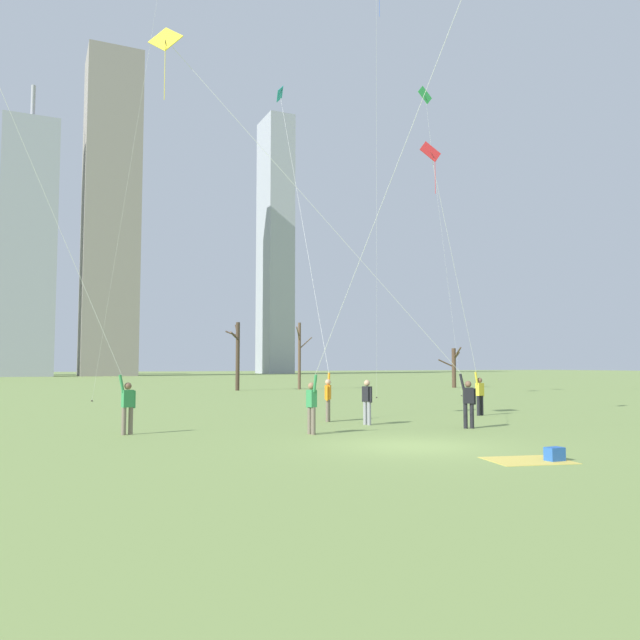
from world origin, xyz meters
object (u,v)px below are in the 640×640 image
object	(u,v)px
kite_flyer_midfield_center_orange	(346,313)
bystander_watching_nearby	(367,400)
kite_flyer_midfield_right_yellow	(416,338)
distant_kite_drifting_left_blue	(377,10)
picnic_spot	(543,457)
bare_tree_right_of_center	(237,354)
kite_flyer_far_back_red	(474,365)
kite_flyer_foreground_right_white	(75,278)
bare_tree_center	(300,354)
bare_tree_left_of_center	(454,366)
distant_kite_drifting_right_green	(427,115)
kite_flyer_foreground_left_teal	(317,325)

from	to	relation	value
kite_flyer_midfield_center_orange	bystander_watching_nearby	xyz separation A→B (m)	(2.78, 3.83, -2.77)
kite_flyer_midfield_right_yellow	distant_kite_drifting_left_blue	xyz separation A→B (m)	(5.22, 11.67, 19.04)
picnic_spot	bare_tree_right_of_center	size ratio (longest dim) A/B	0.36
distant_kite_drifting_left_blue	bare_tree_right_of_center	xyz separation A→B (m)	(-1.26, 22.03, -19.01)
kite_flyer_far_back_red	bare_tree_right_of_center	distance (m)	30.02
kite_flyer_foreground_right_white	bystander_watching_nearby	world-z (taller)	kite_flyer_foreground_right_white
distant_kite_drifting_left_blue	kite_flyer_far_back_red	bearing A→B (deg)	-89.17
kite_flyer_midfield_right_yellow	bystander_watching_nearby	bearing A→B (deg)	107.45
bystander_watching_nearby	bare_tree_center	bearing A→B (deg)	71.73
bare_tree_left_of_center	bystander_watching_nearby	bearing A→B (deg)	-130.90
kite_flyer_far_back_red	kite_flyer_midfield_right_yellow	distance (m)	6.57
kite_flyer_midfield_center_orange	kite_flyer_midfield_right_yellow	distance (m)	3.88
distant_kite_drifting_right_green	picnic_spot	xyz separation A→B (m)	(-12.70, -23.05, -18.64)
kite_flyer_far_back_red	bare_tree_right_of_center	xyz separation A→B (m)	(-1.38, 29.97, 0.93)
kite_flyer_midfield_right_yellow	bare_tree_right_of_center	distance (m)	33.93
kite_flyer_midfield_center_orange	distant_kite_drifting_left_blue	bearing A→B (deg)	56.90
kite_flyer_midfield_right_yellow	kite_flyer_foreground_left_teal	world-z (taller)	kite_flyer_foreground_left_teal
bystander_watching_nearby	kite_flyer_midfield_center_orange	bearing A→B (deg)	-125.91
kite_flyer_foreground_right_white	picnic_spot	bearing A→B (deg)	-43.59
kite_flyer_midfield_right_yellow	distant_kite_drifting_right_green	size ratio (longest dim) A/B	0.63
distant_kite_drifting_right_green	bare_tree_left_of_center	size ratio (longest dim) A/B	5.36
distant_kite_drifting_left_blue	bare_tree_left_of_center	world-z (taller)	distant_kite_drifting_left_blue
kite_flyer_foreground_right_white	kite_flyer_foreground_left_teal	bearing A→B (deg)	22.15
kite_flyer_foreground_left_teal	distant_kite_drifting_left_blue	bearing A→B (deg)	42.29
kite_flyer_foreground_right_white	bare_tree_left_of_center	distance (m)	46.35
bare_tree_right_of_center	bare_tree_left_of_center	bearing A→B (deg)	-5.51
bystander_watching_nearby	bare_tree_right_of_center	world-z (taller)	bare_tree_right_of_center
bystander_watching_nearby	picnic_spot	size ratio (longest dim) A/B	0.78
bare_tree_left_of_center	distant_kite_drifting_right_green	bearing A→B (deg)	-130.46
bare_tree_center	picnic_spot	bearing A→B (deg)	-104.98
kite_flyer_far_back_red	kite_flyer_midfield_right_yellow	size ratio (longest dim) A/B	0.85
bare_tree_right_of_center	bare_tree_center	xyz separation A→B (m)	(5.84, 0.24, 0.02)
distant_kite_drifting_left_blue	picnic_spot	size ratio (longest dim) A/B	11.80
kite_flyer_far_back_red	distant_kite_drifting_left_blue	distance (m)	21.47
picnic_spot	bare_tree_left_of_center	distance (m)	46.66
distant_kite_drifting_right_green	bare_tree_left_of_center	distance (m)	26.46
picnic_spot	bare_tree_right_of_center	bearing A→B (deg)	82.83
kite_flyer_midfield_right_yellow	distant_kite_drifting_left_blue	distance (m)	22.94
distant_kite_drifting_left_blue	bare_tree_left_of_center	bearing A→B (deg)	45.53
distant_kite_drifting_right_green	bare_tree_left_of_center	bearing A→B (deg)	49.54
kite_flyer_midfield_center_orange	bystander_watching_nearby	bearing A→B (deg)	54.09
bare_tree_left_of_center	kite_flyer_midfield_right_yellow	bearing A→B (deg)	-128.13
kite_flyer_far_back_red	bystander_watching_nearby	world-z (taller)	kite_flyer_far_back_red
kite_flyer_foreground_left_teal	distant_kite_drifting_right_green	bearing A→B (deg)	38.68
picnic_spot	bare_tree_center	world-z (taller)	bare_tree_center
kite_flyer_midfield_center_orange	kite_flyer_foreground_right_white	world-z (taller)	kite_flyer_foreground_right_white
bare_tree_center	bystander_watching_nearby	bearing A→B (deg)	-108.27
kite_flyer_midfield_right_yellow	picnic_spot	distance (m)	7.70
distant_kite_drifting_right_green	picnic_spot	bearing A→B (deg)	-118.85
kite_flyer_midfield_center_orange	bare_tree_right_of_center	bearing A→B (deg)	78.14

